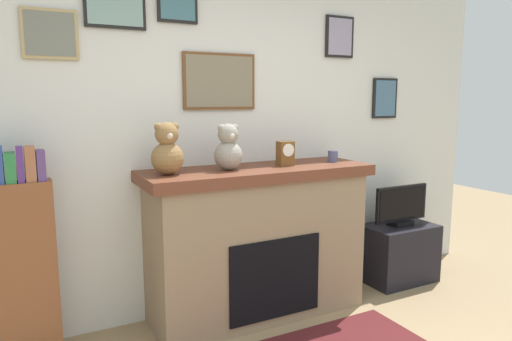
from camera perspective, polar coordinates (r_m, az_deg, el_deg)
back_wall at (r=3.60m, az=-4.41°, el=3.73°), size 5.20×0.15×2.60m
fireplace at (r=3.52m, az=0.19°, el=-8.65°), size 1.71×0.60×1.13m
bookshelf at (r=3.20m, az=-27.08°, el=-10.25°), size 0.42×0.16×1.35m
tv_stand at (r=4.41m, az=17.13°, el=-9.66°), size 0.64×0.40×0.51m
television at (r=4.29m, az=17.41°, el=-4.25°), size 0.56×0.14×0.36m
candle_jar at (r=3.73m, az=9.43°, el=1.74°), size 0.08×0.08×0.09m
mantel_clock at (r=3.47m, az=3.63°, el=2.12°), size 0.12×0.09×0.18m
teddy_bear_grey at (r=3.10m, az=-10.86°, el=2.34°), size 0.22×0.22×0.35m
teddy_bear_cream at (r=3.25m, az=-3.43°, el=2.62°), size 0.20×0.20×0.33m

